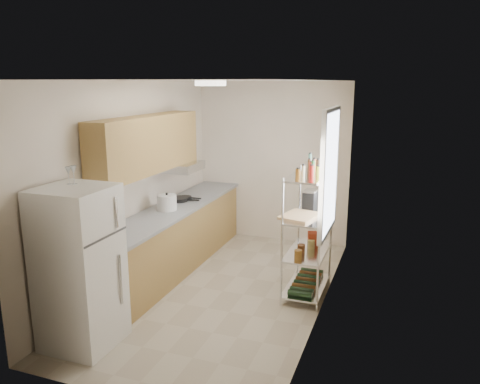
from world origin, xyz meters
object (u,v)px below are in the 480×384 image
object	(u,v)px
refrigerator	(79,268)
espresso_machine	(310,200)
frying_pan_large	(178,199)
rice_cooker	(167,203)
cutting_board	(300,216)

from	to	relation	value
refrigerator	espresso_machine	xyz separation A→B (m)	(1.84, 2.13, 0.33)
frying_pan_large	espresso_machine	xyz separation A→B (m)	(1.98, -0.24, 0.22)
rice_cooker	cutting_board	bearing A→B (deg)	-3.19
frying_pan_large	espresso_machine	size ratio (longest dim) A/B	1.12
refrigerator	espresso_machine	world-z (taller)	refrigerator
refrigerator	rice_cooker	distance (m)	1.90
refrigerator	rice_cooker	world-z (taller)	refrigerator
refrigerator	espresso_machine	distance (m)	2.83
refrigerator	cutting_board	distance (m)	2.54
refrigerator	cutting_board	bearing A→B (deg)	44.88
cutting_board	espresso_machine	size ratio (longest dim) A/B	1.83
rice_cooker	espresso_machine	xyz separation A→B (m)	(1.89, 0.25, 0.14)
espresso_machine	frying_pan_large	bearing A→B (deg)	176.55
refrigerator	cutting_board	world-z (taller)	refrigerator
refrigerator	frying_pan_large	size ratio (longest dim) A/B	5.57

